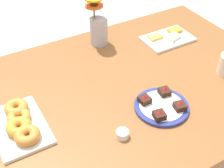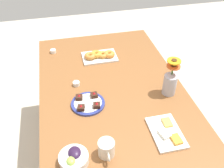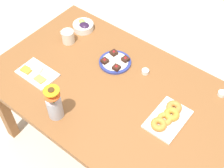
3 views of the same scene
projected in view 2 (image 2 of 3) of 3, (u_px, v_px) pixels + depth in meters
name	position (u px, v px, depth m)	size (l,w,h in m)	color
ground_plane	(112.00, 152.00, 2.22)	(6.00, 6.00, 0.00)	beige
dining_table	(112.00, 97.00, 1.81)	(1.60, 1.00, 0.74)	brown
coffee_mug	(106.00, 148.00, 1.30)	(0.12, 0.09, 0.09)	silver
grape_bowl	(74.00, 158.00, 1.28)	(0.15, 0.15, 0.07)	white
cheese_platter	(167.00, 132.00, 1.43)	(0.26, 0.17, 0.03)	white
croissant_platter	(99.00, 55.00, 2.04)	(0.19, 0.28, 0.05)	white
jam_cup_honey	(76.00, 83.00, 1.77)	(0.05, 0.05, 0.03)	white
jam_cup_berry	(53.00, 51.00, 2.11)	(0.05, 0.05, 0.03)	white
dessert_plate	(88.00, 103.00, 1.62)	(0.22, 0.22, 0.05)	navy
flower_vase	(170.00, 82.00, 1.66)	(0.11, 0.10, 0.26)	#B2B2BC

